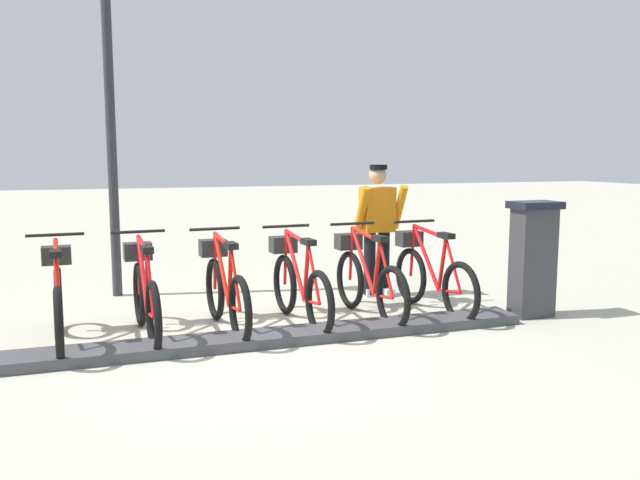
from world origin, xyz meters
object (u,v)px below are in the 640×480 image
object	(u,v)px
bike_docked_1	(367,279)
bike_docked_3	(225,288)
bike_docked_2	(298,283)
bike_docked_0	(431,274)
bike_docked_4	(145,294)
bike_docked_5	(58,300)
lamp_post	(109,82)
worker_near_rack	(377,225)
payment_kiosk	(533,257)

from	to	relation	value
bike_docked_1	bike_docked_3	world-z (taller)	same
bike_docked_2	bike_docked_0	bearing A→B (deg)	-90.00
bike_docked_1	bike_docked_4	world-z (taller)	same
bike_docked_5	bike_docked_2	bearing A→B (deg)	-90.00
bike_docked_3	lamp_post	world-z (taller)	lamp_post
bike_docked_0	bike_docked_5	distance (m)	3.95
bike_docked_4	worker_near_rack	size ratio (longest dim) A/B	1.04
bike_docked_0	worker_near_rack	distance (m)	1.10
bike_docked_0	bike_docked_1	distance (m)	0.79
bike_docked_4	lamp_post	bearing A→B (deg)	5.64
bike_docked_0	bike_docked_3	xyz separation A→B (m)	(0.00, 2.37, 0.00)
bike_docked_3	bike_docked_4	xyz separation A→B (m)	(0.00, 0.79, 0.00)
bike_docked_0	bike_docked_2	bearing A→B (deg)	90.00
bike_docked_2	lamp_post	world-z (taller)	lamp_post
payment_kiosk	bike_docked_4	world-z (taller)	payment_kiosk
bike_docked_4	worker_near_rack	world-z (taller)	worker_near_rack
bike_docked_3	payment_kiosk	bearing A→B (deg)	-99.78
payment_kiosk	lamp_post	world-z (taller)	lamp_post
payment_kiosk	bike_docked_0	size ratio (longest dim) A/B	0.74
lamp_post	bike_docked_1	bearing A→B (deg)	-128.49
bike_docked_0	bike_docked_4	world-z (taller)	same
bike_docked_2	lamp_post	xyz separation A→B (m)	(2.05, 1.78, 2.24)
bike_docked_0	bike_docked_3	size ratio (longest dim) A/B	1.00
bike_docked_5	lamp_post	world-z (taller)	lamp_post
bike_docked_2	bike_docked_4	distance (m)	1.58
bike_docked_1	bike_docked_5	world-z (taller)	same
lamp_post	bike_docked_4	bearing A→B (deg)	-174.36
bike_docked_3	bike_docked_5	xyz separation A→B (m)	(0.00, 1.58, 0.00)
lamp_post	bike_docked_3	bearing A→B (deg)	-154.12
worker_near_rack	bike_docked_1	bearing A→B (deg)	150.16
bike_docked_1	worker_near_rack	size ratio (longest dim) A/B	1.04
bike_docked_1	lamp_post	size ratio (longest dim) A/B	0.42
bike_docked_2	worker_near_rack	size ratio (longest dim) A/B	1.04
bike_docked_3	bike_docked_1	bearing A→B (deg)	-90.00
worker_near_rack	lamp_post	xyz separation A→B (m)	(1.08, 3.13, 1.76)
payment_kiosk	bike_docked_4	size ratio (longest dim) A/B	0.74
bike_docked_4	payment_kiosk	bearing A→B (deg)	-97.93
bike_docked_4	bike_docked_3	bearing A→B (deg)	-90.00
bike_docked_5	worker_near_rack	xyz separation A→B (m)	(0.97, -3.71, 0.48)
bike_docked_3	worker_near_rack	xyz separation A→B (m)	(0.97, -2.13, 0.48)
bike_docked_2	bike_docked_3	xyz separation A→B (m)	(0.00, 0.79, 0.00)
bike_docked_5	bike_docked_3	bearing A→B (deg)	-90.00
lamp_post	worker_near_rack	bearing A→B (deg)	-109.05
bike_docked_1	bike_docked_3	xyz separation A→B (m)	(0.00, 1.58, 0.00)
bike_docked_0	bike_docked_4	distance (m)	3.16
worker_near_rack	lamp_post	distance (m)	3.75
bike_docked_2	bike_docked_3	distance (m)	0.79
bike_docked_1	bike_docked_2	world-z (taller)	same
bike_docked_1	worker_near_rack	bearing A→B (deg)	-29.84
bike_docked_1	bike_docked_2	size ratio (longest dim) A/B	1.00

